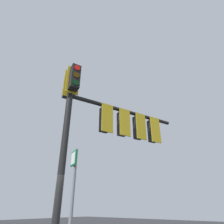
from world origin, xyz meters
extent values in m
cylinder|color=black|center=(0.33, 0.70, 2.81)|extent=(0.20, 0.20, 5.63)
cylinder|color=black|center=(1.05, 2.83, 5.03)|extent=(1.57, 4.30, 0.14)
cube|color=black|center=(0.05, 0.80, 5.58)|extent=(0.38, 0.38, 0.90)
cube|color=#B29319|center=(0.21, 0.74, 5.58)|extent=(0.18, 0.43, 1.04)
cylinder|color=red|center=(-0.11, 0.85, 5.88)|extent=(0.09, 0.20, 0.20)
cylinder|color=#3C2703|center=(-0.11, 0.85, 5.58)|extent=(0.09, 0.20, 0.20)
cylinder|color=black|center=(-0.11, 0.85, 5.28)|extent=(0.09, 0.20, 0.20)
cube|color=black|center=(0.62, 0.61, 5.58)|extent=(0.38, 0.38, 0.90)
cube|color=#B29319|center=(0.46, 0.66, 5.58)|extent=(0.18, 0.43, 1.04)
cylinder|color=red|center=(0.78, 0.55, 5.88)|extent=(0.09, 0.20, 0.20)
cylinder|color=#3C2703|center=(0.78, 0.55, 5.58)|extent=(0.09, 0.20, 0.20)
cylinder|color=black|center=(0.78, 0.55, 5.28)|extent=(0.09, 0.20, 0.20)
cube|color=black|center=(0.76, 1.97, 4.48)|extent=(0.37, 0.37, 0.90)
cube|color=#B29319|center=(0.92, 1.92, 4.48)|extent=(0.17, 0.43, 1.04)
cylinder|color=red|center=(0.60, 2.02, 4.78)|extent=(0.09, 0.20, 0.20)
cylinder|color=#3C2703|center=(0.60, 2.02, 4.48)|extent=(0.09, 0.20, 0.20)
cylinder|color=black|center=(0.60, 2.02, 4.18)|extent=(0.09, 0.20, 0.20)
cube|color=black|center=(1.00, 2.67, 4.48)|extent=(0.38, 0.38, 0.90)
cube|color=#B29319|center=(1.16, 2.62, 4.48)|extent=(0.18, 0.43, 1.04)
cylinder|color=red|center=(0.84, 2.72, 4.78)|extent=(0.09, 0.20, 0.20)
cylinder|color=#3C2703|center=(0.84, 2.72, 4.48)|extent=(0.09, 0.20, 0.20)
cylinder|color=black|center=(0.84, 2.72, 4.18)|extent=(0.09, 0.20, 0.20)
cube|color=black|center=(1.23, 3.37, 4.48)|extent=(0.38, 0.38, 0.90)
cube|color=#B29319|center=(1.40, 3.32, 4.48)|extent=(0.17, 0.43, 1.04)
cylinder|color=red|center=(1.08, 3.42, 4.78)|extent=(0.09, 0.20, 0.20)
cylinder|color=#3C2703|center=(1.08, 3.42, 4.48)|extent=(0.09, 0.20, 0.20)
cylinder|color=black|center=(1.08, 3.42, 4.18)|extent=(0.09, 0.20, 0.20)
cube|color=black|center=(1.47, 4.07, 4.48)|extent=(0.39, 0.39, 0.90)
cube|color=#B29319|center=(1.63, 4.01, 4.48)|extent=(0.19, 0.43, 1.04)
cylinder|color=red|center=(1.32, 4.13, 4.78)|extent=(0.10, 0.20, 0.20)
cylinder|color=#3C2703|center=(1.32, 4.13, 4.48)|extent=(0.10, 0.20, 0.20)
cylinder|color=black|center=(1.32, 4.13, 4.18)|extent=(0.10, 0.20, 0.20)
cube|color=#0C7238|center=(1.72, -0.01, 2.63)|extent=(0.28, 0.13, 0.30)
cube|color=white|center=(1.72, -0.02, 2.63)|extent=(0.22, 0.09, 0.24)
camera|label=1|loc=(4.95, -2.57, 1.70)|focal=30.93mm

